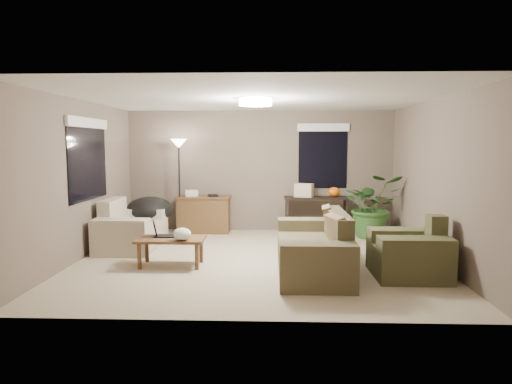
{
  "coord_description": "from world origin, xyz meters",
  "views": [
    {
      "loc": [
        0.26,
        -7.01,
        1.81
      ],
      "look_at": [
        0.0,
        0.2,
        1.05
      ],
      "focal_mm": 32.0,
      "sensor_mm": 36.0,
      "label": 1
    }
  ],
  "objects_px": {
    "loveseat": "(130,230)",
    "coffee_table": "(171,242)",
    "main_sofa": "(315,250)",
    "armchair": "(409,255)",
    "floor_lamp": "(179,155)",
    "houseplant": "(373,213)",
    "cat_scratching_post": "(401,249)",
    "desk": "(204,214)",
    "console_table": "(316,212)",
    "papasan_chair": "(150,214)"
  },
  "relations": [
    {
      "from": "loveseat",
      "to": "coffee_table",
      "type": "height_order",
      "value": "loveseat"
    },
    {
      "from": "main_sofa",
      "to": "armchair",
      "type": "bearing_deg",
      "value": -10.34
    },
    {
      "from": "loveseat",
      "to": "floor_lamp",
      "type": "xyz_separation_m",
      "value": [
        0.63,
        1.23,
        1.3
      ]
    },
    {
      "from": "houseplant",
      "to": "cat_scratching_post",
      "type": "xyz_separation_m",
      "value": [
        0.02,
        -1.93,
        -0.27
      ]
    },
    {
      "from": "floor_lamp",
      "to": "cat_scratching_post",
      "type": "relative_size",
      "value": 3.82
    },
    {
      "from": "desk",
      "to": "console_table",
      "type": "relative_size",
      "value": 0.85
    },
    {
      "from": "desk",
      "to": "papasan_chair",
      "type": "distance_m",
      "value": 1.12
    },
    {
      "from": "desk",
      "to": "cat_scratching_post",
      "type": "height_order",
      "value": "desk"
    },
    {
      "from": "desk",
      "to": "cat_scratching_post",
      "type": "distance_m",
      "value": 4.09
    },
    {
      "from": "loveseat",
      "to": "console_table",
      "type": "height_order",
      "value": "loveseat"
    },
    {
      "from": "main_sofa",
      "to": "floor_lamp",
      "type": "relative_size",
      "value": 1.15
    },
    {
      "from": "armchair",
      "to": "cat_scratching_post",
      "type": "height_order",
      "value": "armchair"
    },
    {
      "from": "armchair",
      "to": "floor_lamp",
      "type": "bearing_deg",
      "value": 142.74
    },
    {
      "from": "main_sofa",
      "to": "papasan_chair",
      "type": "xyz_separation_m",
      "value": [
        -2.98,
        2.21,
        0.17
      ]
    },
    {
      "from": "main_sofa",
      "to": "loveseat",
      "type": "height_order",
      "value": "same"
    },
    {
      "from": "houseplant",
      "to": "cat_scratching_post",
      "type": "distance_m",
      "value": 1.95
    },
    {
      "from": "floor_lamp",
      "to": "houseplant",
      "type": "distance_m",
      "value": 3.98
    },
    {
      "from": "coffee_table",
      "to": "floor_lamp",
      "type": "xyz_separation_m",
      "value": [
        -0.36,
        2.44,
        1.24
      ]
    },
    {
      "from": "desk",
      "to": "loveseat",
      "type": "bearing_deg",
      "value": -128.21
    },
    {
      "from": "loveseat",
      "to": "armchair",
      "type": "height_order",
      "value": "same"
    },
    {
      "from": "floor_lamp",
      "to": "main_sofa",
      "type": "bearing_deg",
      "value": -46.57
    },
    {
      "from": "main_sofa",
      "to": "floor_lamp",
      "type": "xyz_separation_m",
      "value": [
        -2.48,
        2.62,
        1.3
      ]
    },
    {
      "from": "desk",
      "to": "cat_scratching_post",
      "type": "bearing_deg",
      "value": -34.33
    },
    {
      "from": "papasan_chair",
      "to": "houseplant",
      "type": "distance_m",
      "value": 4.32
    },
    {
      "from": "main_sofa",
      "to": "floor_lamp",
      "type": "distance_m",
      "value": 3.84
    },
    {
      "from": "main_sofa",
      "to": "houseplant",
      "type": "height_order",
      "value": "houseplant"
    },
    {
      "from": "coffee_table",
      "to": "console_table",
      "type": "distance_m",
      "value": 3.51
    },
    {
      "from": "floor_lamp",
      "to": "coffee_table",
      "type": "bearing_deg",
      "value": -81.56
    },
    {
      "from": "loveseat",
      "to": "houseplant",
      "type": "relative_size",
      "value": 1.29
    },
    {
      "from": "desk",
      "to": "cat_scratching_post",
      "type": "xyz_separation_m",
      "value": [
        3.38,
        -2.31,
        -0.16
      ]
    },
    {
      "from": "coffee_table",
      "to": "floor_lamp",
      "type": "distance_m",
      "value": 2.76
    },
    {
      "from": "main_sofa",
      "to": "console_table",
      "type": "relative_size",
      "value": 1.69
    },
    {
      "from": "main_sofa",
      "to": "cat_scratching_post",
      "type": "xyz_separation_m",
      "value": [
        1.36,
        0.47,
        -0.08
      ]
    },
    {
      "from": "houseplant",
      "to": "armchair",
      "type": "bearing_deg",
      "value": -91.44
    },
    {
      "from": "coffee_table",
      "to": "houseplant",
      "type": "distance_m",
      "value": 4.11
    },
    {
      "from": "loveseat",
      "to": "coffee_table",
      "type": "bearing_deg",
      "value": -50.52
    },
    {
      "from": "cat_scratching_post",
      "to": "coffee_table",
      "type": "bearing_deg",
      "value": -175.29
    },
    {
      "from": "console_table",
      "to": "houseplant",
      "type": "bearing_deg",
      "value": -18.14
    },
    {
      "from": "main_sofa",
      "to": "cat_scratching_post",
      "type": "distance_m",
      "value": 1.44
    },
    {
      "from": "coffee_table",
      "to": "console_table",
      "type": "xyz_separation_m",
      "value": [
        2.4,
        2.57,
        0.08
      ]
    },
    {
      "from": "armchair",
      "to": "desk",
      "type": "height_order",
      "value": "armchair"
    },
    {
      "from": "main_sofa",
      "to": "coffee_table",
      "type": "xyz_separation_m",
      "value": [
        -2.12,
        0.19,
        0.06
      ]
    },
    {
      "from": "papasan_chair",
      "to": "houseplant",
      "type": "relative_size",
      "value": 0.97
    },
    {
      "from": "armchair",
      "to": "desk",
      "type": "bearing_deg",
      "value": 137.52
    },
    {
      "from": "houseplant",
      "to": "cat_scratching_post",
      "type": "relative_size",
      "value": 2.47
    },
    {
      "from": "coffee_table",
      "to": "papasan_chair",
      "type": "height_order",
      "value": "papasan_chair"
    },
    {
      "from": "papasan_chair",
      "to": "cat_scratching_post",
      "type": "distance_m",
      "value": 4.68
    },
    {
      "from": "coffee_table",
      "to": "desk",
      "type": "bearing_deg",
      "value": 87.77
    },
    {
      "from": "desk",
      "to": "papasan_chair",
      "type": "bearing_deg",
      "value": -149.46
    },
    {
      "from": "coffee_table",
      "to": "floor_lamp",
      "type": "relative_size",
      "value": 0.52
    }
  ]
}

